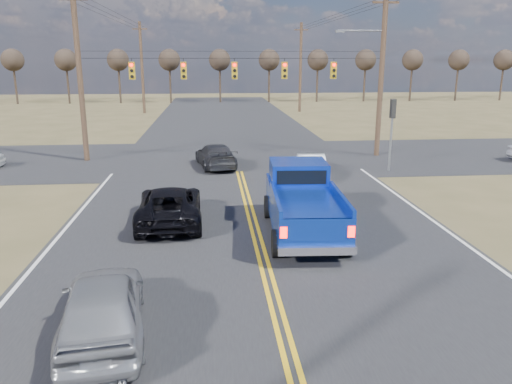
{
  "coord_description": "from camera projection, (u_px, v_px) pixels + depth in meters",
  "views": [
    {
      "loc": [
        -1.51,
        -12.5,
        5.91
      ],
      "look_at": [
        0.01,
        4.05,
        1.5
      ],
      "focal_mm": 35.0,
      "sensor_mm": 36.0,
      "label": 1
    }
  ],
  "objects": [
    {
      "name": "silver_suv",
      "position": [
        103.0,
        306.0,
        10.81
      ],
      "size": [
        2.33,
        4.56,
        1.49
      ],
      "primitive_type": "imported",
      "rotation": [
        0.0,
        0.0,
        3.28
      ],
      "color": "gray",
      "rests_on": "ground"
    },
    {
      "name": "utility_poles",
      "position": [
        235.0,
        72.0,
        28.7
      ],
      "size": [
        19.6,
        58.32,
        10.0
      ],
      "color": "#473323",
      "rests_on": "ground"
    },
    {
      "name": "signal_gantry",
      "position": [
        243.0,
        75.0,
        29.55
      ],
      "size": [
        19.6,
        4.83,
        10.0
      ],
      "color": "#473323",
      "rests_on": "ground"
    },
    {
      "name": "road_main",
      "position": [
        244.0,
        190.0,
        23.31
      ],
      "size": [
        14.0,
        120.0,
        0.02
      ],
      "primitive_type": "cube",
      "color": "#28282B",
      "rests_on": "ground"
    },
    {
      "name": "treeline",
      "position": [
        229.0,
        63.0,
        38.17
      ],
      "size": [
        87.0,
        117.8,
        7.4
      ],
      "color": "#33261C",
      "rests_on": "ground"
    },
    {
      "name": "dgrey_car_queue",
      "position": [
        216.0,
        156.0,
        28.26
      ],
      "size": [
        2.57,
        4.78,
        1.32
      ],
      "primitive_type": "imported",
      "rotation": [
        0.0,
        0.0,
        3.31
      ],
      "color": "#2B2C2F",
      "rests_on": "ground"
    },
    {
      "name": "road_cross",
      "position": [
        235.0,
        158.0,
        31.01
      ],
      "size": [
        120.0,
        12.0,
        0.02
      ],
      "primitive_type": "cube",
      "color": "#28282B",
      "rests_on": "ground"
    },
    {
      "name": "white_car_queue",
      "position": [
        310.0,
        166.0,
        25.59
      ],
      "size": [
        1.89,
        4.1,
        1.3
      ],
      "primitive_type": "imported",
      "rotation": [
        0.0,
        0.0,
        3.01
      ],
      "color": "white",
      "rests_on": "ground"
    },
    {
      "name": "ground",
      "position": [
        269.0,
        282.0,
        13.68
      ],
      "size": [
        160.0,
        160.0,
        0.0
      ],
      "primitive_type": "plane",
      "color": "brown",
      "rests_on": "ground"
    },
    {
      "name": "black_suv",
      "position": [
        170.0,
        205.0,
        18.53
      ],
      "size": [
        2.46,
        5.03,
        1.38
      ],
      "primitive_type": "imported",
      "rotation": [
        0.0,
        0.0,
        3.18
      ],
      "color": "black",
      "rests_on": "ground"
    },
    {
      "name": "pickup_truck",
      "position": [
        303.0,
        202.0,
        17.33
      ],
      "size": [
        2.7,
        6.23,
        2.3
      ],
      "rotation": [
        0.0,
        0.0,
        -0.05
      ],
      "color": "black",
      "rests_on": "ground"
    }
  ]
}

